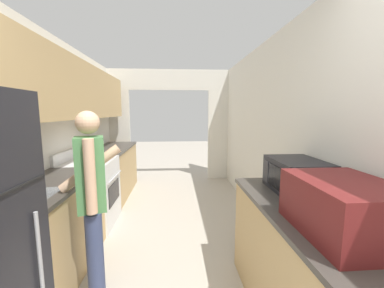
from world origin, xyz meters
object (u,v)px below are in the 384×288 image
object	(u,v)px
person	(92,203)
suitcase	(344,207)
range_oven	(91,193)
microwave	(296,176)

from	to	relation	value
person	suitcase	size ratio (longest dim) A/B	2.58
person	range_oven	bearing A→B (deg)	2.35
suitcase	microwave	bearing A→B (deg)	82.44
suitcase	microwave	size ratio (longest dim) A/B	1.20
range_oven	suitcase	xyz separation A→B (m)	(2.08, -2.06, 0.60)
range_oven	microwave	size ratio (longest dim) A/B	2.07
person	microwave	bearing A→B (deg)	-109.47
range_oven	microwave	bearing A→B (deg)	-32.67
suitcase	microwave	world-z (taller)	suitcase
microwave	suitcase	bearing A→B (deg)	-97.56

